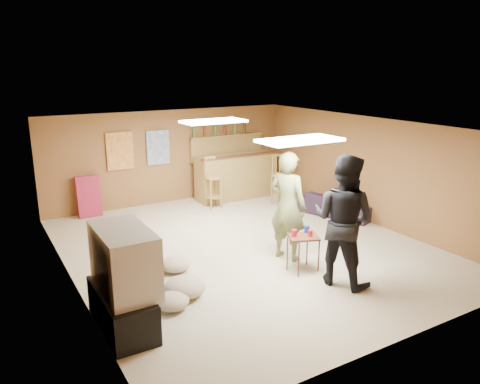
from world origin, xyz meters
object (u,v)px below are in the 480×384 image
tv_body (124,260)px  person_olive (288,206)px  sofa (337,205)px  tray_table (303,253)px  person_black (343,220)px  bar_counter (236,176)px

tv_body → person_olive: size_ratio=0.59×
person_olive → sofa: 2.79m
person_olive → sofa: bearing=-82.6°
tv_body → person_olive: 3.10m
person_olive → tray_table: (-0.09, -0.56, -0.63)m
sofa → tv_body: bearing=92.3°
tv_body → sofa: (5.35, 2.10, -0.66)m
person_black → tv_body: bearing=59.9°
person_olive → sofa: size_ratio=1.14×
person_black → sofa: 3.42m
bar_counter → person_black: person_black is taller
tray_table → person_olive: bearing=81.3°
tv_body → bar_counter: tv_body is taller
person_black → tray_table: (-0.24, 0.61, -0.70)m
person_olive → person_black: 1.18m
bar_counter → person_black: bearing=-101.4°
sofa → tray_table: tray_table is taller
bar_counter → tray_table: size_ratio=3.37×
tv_body → bar_counter: 6.09m
person_black → tray_table: 0.96m
bar_counter → tv_body: bearing=-133.0°
person_olive → tray_table: size_ratio=3.13×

